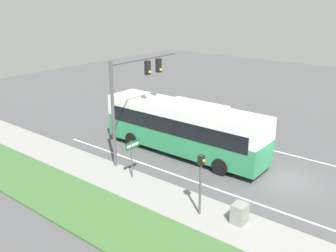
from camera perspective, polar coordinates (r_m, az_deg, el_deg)
The scene contains 9 objects.
ground_plane at distance 23.22m, azimuth 17.51°, elevation -7.69°, with size 80.00×80.00×0.00m, color #4C4C4F.
sidewalk at distance 18.21m, azimuth 10.10°, elevation -14.80°, with size 2.80×80.00×0.12m.
lane_divider_near at distance 20.25m, azimuth 13.69°, elevation -11.49°, with size 0.14×30.00×0.01m.
lane_divider_far at distance 26.35m, azimuth 20.39°, elevation -4.73°, with size 0.14×30.00×0.01m.
bus at distance 24.84m, azimuth 2.41°, elevation 0.01°, with size 2.76×11.65×3.66m.
signal_gantry at distance 23.46m, azimuth -5.34°, elevation 5.79°, with size 6.09×0.41×6.67m.
pedestrian_signal at distance 17.77m, azimuth 5.00°, elevation -7.58°, with size 0.28×0.34×3.20m.
street_sign at distance 21.57m, azimuth -5.49°, elevation -4.02°, with size 1.12×0.08×2.40m.
utility_cabinet at distance 18.14m, azimuth 10.86°, elevation -12.95°, with size 0.73×0.63×0.97m.
Camera 1 is at (-19.76, -6.76, 10.15)m, focal length 40.00 mm.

